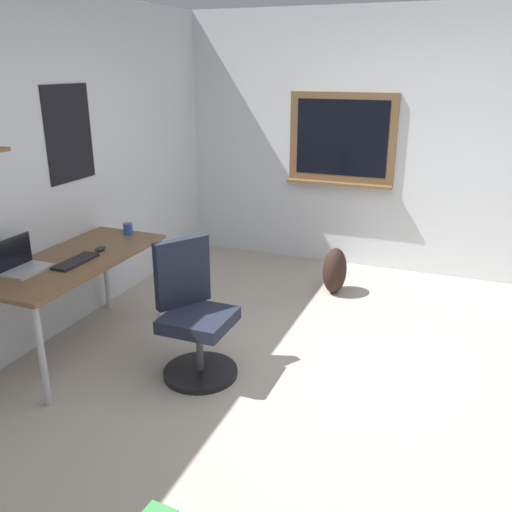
{
  "coord_description": "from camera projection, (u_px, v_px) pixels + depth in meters",
  "views": [
    {
      "loc": [
        -3.18,
        -0.56,
        2.06
      ],
      "look_at": [
        0.01,
        0.72,
        0.85
      ],
      "focal_mm": 38.28,
      "sensor_mm": 36.0,
      "label": 1
    }
  ],
  "objects": [
    {
      "name": "wall_right",
      "position": [
        412.0,
        146.0,
        5.39
      ],
      "size": [
        0.22,
        5.0,
        2.6
      ],
      "color": "silver",
      "rests_on": "ground"
    },
    {
      "name": "backpack",
      "position": [
        335.0,
        270.0,
        5.15
      ],
      "size": [
        0.32,
        0.22,
        0.44
      ],
      "primitive_type": "ellipsoid",
      "color": "black",
      "rests_on": "ground"
    },
    {
      "name": "desk",
      "position": [
        75.0,
        267.0,
        3.97
      ],
      "size": [
        1.49,
        0.65,
        0.74
      ],
      "color": "brown",
      "rests_on": "ground"
    },
    {
      "name": "wall_back",
      "position": [
        41.0,
        171.0,
        4.09
      ],
      "size": [
        5.0,
        0.3,
        2.6
      ],
      "color": "silver",
      "rests_on": "ground"
    },
    {
      "name": "ground_plane",
      "position": [
        354.0,
        389.0,
        3.67
      ],
      "size": [
        5.2,
        5.2,
        0.0
      ],
      "primitive_type": "plane",
      "color": "#ADA393",
      "rests_on": "ground"
    },
    {
      "name": "computer_mouse",
      "position": [
        100.0,
        249.0,
        4.09
      ],
      "size": [
        0.1,
        0.06,
        0.03
      ],
      "primitive_type": "ellipsoid",
      "color": "#262628",
      "rests_on": "desk"
    },
    {
      "name": "coffee_mug",
      "position": [
        128.0,
        229.0,
        4.48
      ],
      "size": [
        0.08,
        0.08,
        0.09
      ],
      "primitive_type": "cylinder",
      "color": "#334CA5",
      "rests_on": "desk"
    },
    {
      "name": "office_chair",
      "position": [
        194.0,
        319.0,
        3.75
      ],
      "size": [
        0.55,
        0.57,
        0.95
      ],
      "color": "black",
      "rests_on": "ground"
    },
    {
      "name": "keyboard",
      "position": [
        76.0,
        261.0,
        3.84
      ],
      "size": [
        0.37,
        0.13,
        0.02
      ],
      "primitive_type": "cube",
      "color": "black",
      "rests_on": "desk"
    },
    {
      "name": "laptop",
      "position": [
        21.0,
        263.0,
        3.68
      ],
      "size": [
        0.31,
        0.21,
        0.23
      ],
      "color": "#ADAFB5",
      "rests_on": "desk"
    }
  ]
}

